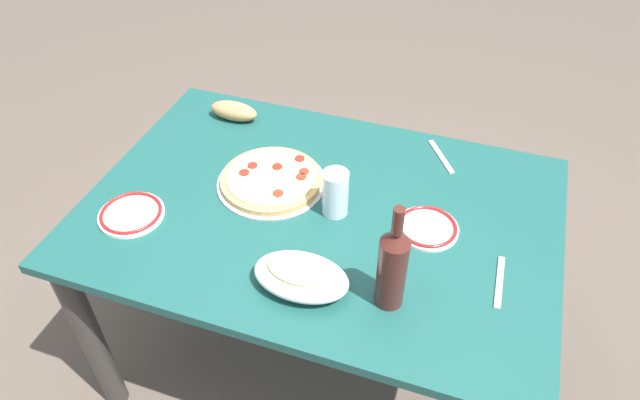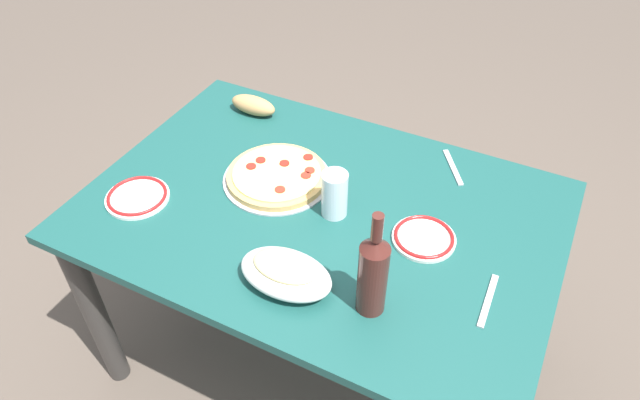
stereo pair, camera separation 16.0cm
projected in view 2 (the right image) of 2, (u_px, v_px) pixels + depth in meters
ground_plane at (320, 352)px, 2.11m from camera, size 8.00×8.00×0.00m
dining_table at (320, 236)px, 1.70m from camera, size 1.32×0.91×0.73m
pepperoni_pizza at (277, 176)px, 1.71m from camera, size 0.32×0.32×0.03m
baked_pasta_dish at (286, 272)px, 1.39m from camera, size 0.24×0.15×0.08m
wine_bottle at (373, 273)px, 1.29m from camera, size 0.07×0.07×0.30m
water_glass at (335, 193)px, 1.57m from camera, size 0.07×0.07×0.14m
side_plate_near at (137, 197)px, 1.65m from camera, size 0.18×0.18×0.02m
side_plate_far at (424, 238)px, 1.52m from camera, size 0.17×0.17×0.02m
bread_loaf at (253, 105)px, 1.96m from camera, size 0.17×0.07×0.06m
fork_left at (488, 300)px, 1.38m from camera, size 0.02×0.17×0.00m
fork_right at (453, 167)px, 1.75m from camera, size 0.11×0.15×0.00m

